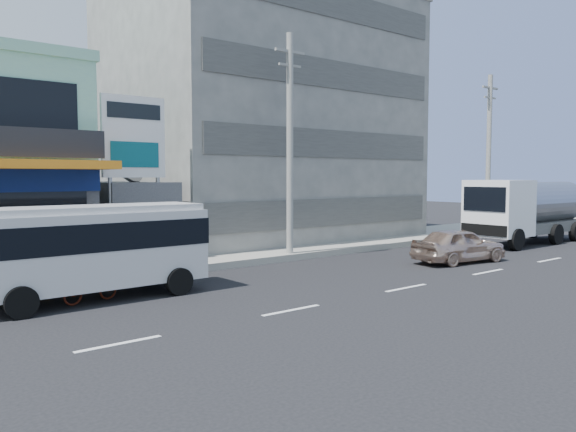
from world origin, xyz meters
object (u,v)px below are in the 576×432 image
object	(u,v)px
billboard	(134,146)
sedan	(459,245)
utility_pole_far	(489,154)
concrete_building	(261,121)
utility_pole_near	(290,145)
minibus	(93,244)
motorcycle_rider	(90,278)
satellite_dish	(128,180)
tanker_truck	(526,209)

from	to	relation	value
billboard	sedan	bearing A→B (deg)	-30.97
utility_pole_far	concrete_building	bearing A→B (deg)	147.65
utility_pole_near	minibus	xyz separation A→B (m)	(-9.79, -2.54, -3.44)
utility_pole_near	motorcycle_rider	bearing A→B (deg)	-164.11
utility_pole_far	sedan	world-z (taller)	utility_pole_far
concrete_building	satellite_dish	distance (m)	11.30
utility_pole_far	motorcycle_rider	xyz separation A→B (m)	(-26.00, -2.85, -4.43)
concrete_building	motorcycle_rider	bearing A→B (deg)	-143.27
billboard	tanker_truck	world-z (taller)	billboard
utility_pole_far	motorcycle_rider	world-z (taller)	utility_pole_far
concrete_building	tanker_truck	xyz separation A→B (m)	(10.05, -11.14, -5.09)
tanker_truck	motorcycle_rider	distance (m)	24.09
concrete_building	billboard	world-z (taller)	concrete_building
satellite_dish	utility_pole_far	xyz separation A→B (m)	(22.00, -3.60, 1.57)
concrete_building	sedan	bearing A→B (deg)	-84.58
concrete_building	satellite_dish	bearing A→B (deg)	-158.20
concrete_building	billboard	size ratio (longest dim) A/B	2.32
utility_pole_far	minibus	world-z (taller)	utility_pole_far
satellite_dish	minibus	bearing A→B (deg)	-121.68
concrete_building	satellite_dish	world-z (taller)	concrete_building
concrete_building	minibus	bearing A→B (deg)	-143.67
billboard	utility_pole_near	bearing A→B (deg)	-15.48
billboard	concrete_building	bearing A→B (deg)	28.92
concrete_building	satellite_dish	size ratio (longest dim) A/B	10.67
satellite_dish	sedan	size ratio (longest dim) A/B	0.34
utility_pole_far	tanker_truck	xyz separation A→B (m)	(-1.95, -3.54, -3.24)
billboard	sedan	distance (m)	14.29
satellite_dish	utility_pole_far	world-z (taller)	utility_pole_far
concrete_building	tanker_truck	world-z (taller)	concrete_building
satellite_dish	sedan	bearing A→B (deg)	-38.21
satellite_dish	tanker_truck	bearing A→B (deg)	-19.59
utility_pole_near	concrete_building	bearing A→B (deg)	62.24
concrete_building	motorcycle_rider	world-z (taller)	concrete_building
minibus	tanker_truck	size ratio (longest dim) A/B	0.76
billboard	utility_pole_far	distance (m)	22.57
billboard	utility_pole_near	world-z (taller)	utility_pole_near
satellite_dish	motorcycle_rider	xyz separation A→B (m)	(-4.00, -6.45, -2.86)
utility_pole_far	sedan	size ratio (longest dim) A/B	2.24
sedan	motorcycle_rider	bearing A→B (deg)	89.72
minibus	sedan	size ratio (longest dim) A/B	1.53
utility_pole_near	tanker_truck	size ratio (longest dim) A/B	1.11
satellite_dish	concrete_building	bearing A→B (deg)	21.80
sedan	minibus	bearing A→B (deg)	88.46
utility_pole_near	utility_pole_far	size ratio (longest dim) A/B	1.00
minibus	motorcycle_rider	size ratio (longest dim) A/B	3.15
billboard	satellite_dish	bearing A→B (deg)	74.48
utility_pole_far	minibus	xyz separation A→B (m)	(-25.79, -2.54, -3.44)
concrete_building	sedan	world-z (taller)	concrete_building
billboard	minibus	bearing A→B (deg)	-127.16
utility_pole_near	utility_pole_far	distance (m)	16.00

